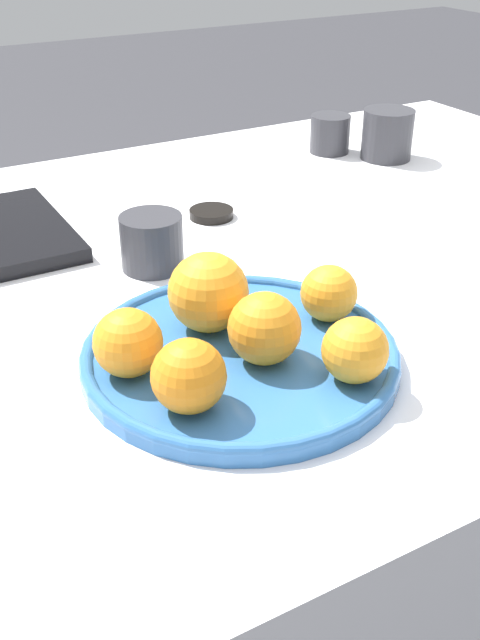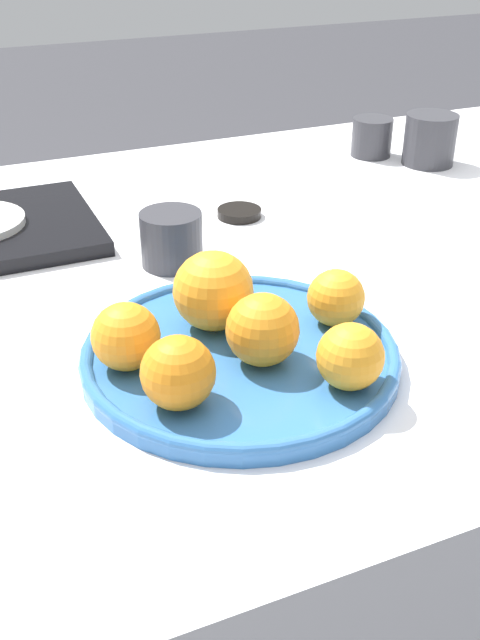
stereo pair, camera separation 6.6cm
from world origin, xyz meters
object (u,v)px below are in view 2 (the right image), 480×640
(orange_3, at_px, (262,330))
(cup_0, at_px, (430,140))
(orange_0, at_px, (213,291))
(orange_1, at_px, (350,357))
(cup_2, at_px, (372,137))
(orange_4, at_px, (178,373))
(soy_dish, at_px, (239,213))
(orange_5, at_px, (337,298))
(orange_2, at_px, (126,337))
(cup_1, at_px, (171,239))
(fruit_platter, at_px, (240,354))

(orange_3, distance_m, cup_0, 0.71)
(orange_0, height_order, orange_1, orange_0)
(orange_1, distance_m, cup_2, 0.74)
(orange_4, distance_m, soy_dish, 0.48)
(orange_5, bearing_deg, orange_4, -160.44)
(cup_0, bearing_deg, soy_dish, -166.78)
(orange_2, relative_size, orange_4, 0.99)
(orange_1, relative_size, soy_dish, 0.98)
(orange_3, xyz_separation_m, cup_0, (0.53, 0.47, -0.01))
(cup_0, relative_size, cup_1, 1.13)
(orange_1, height_order, orange_2, orange_2)
(orange_3, distance_m, cup_2, 0.72)
(orange_4, bearing_deg, orange_2, 107.88)
(orange_4, bearing_deg, orange_1, -12.53)
(cup_1, bearing_deg, cup_2, 31.01)
(cup_2, bearing_deg, fruit_platter, -132.37)
(cup_1, bearing_deg, orange_1, -80.52)
(orange_3, bearing_deg, orange_1, -50.51)
(fruit_platter, relative_size, orange_1, 5.08)
(orange_4, distance_m, cup_2, 0.81)
(orange_3, bearing_deg, cup_0, 41.62)
(fruit_platter, distance_m, orange_5, 0.12)
(soy_dish, bearing_deg, orange_1, -100.49)
(orange_2, relative_size, orange_5, 1.09)
(orange_1, xyz_separation_m, orange_3, (-0.06, 0.07, 0.00))
(orange_5, xyz_separation_m, cup_0, (0.43, 0.43, -0.00))
(cup_2, bearing_deg, cup_1, -148.99)
(orange_2, relative_size, cup_0, 0.75)
(orange_1, bearing_deg, cup_1, 99.48)
(orange_3, bearing_deg, orange_2, 160.41)
(orange_5, bearing_deg, orange_2, 178.26)
(orange_5, bearing_deg, orange_3, -160.36)
(orange_3, relative_size, cup_2, 1.01)
(orange_2, xyz_separation_m, cup_0, (0.65, 0.43, -0.01))
(fruit_platter, height_order, orange_2, orange_2)
(soy_dish, bearing_deg, cup_2, 27.49)
(orange_3, bearing_deg, orange_0, 102.64)
(fruit_platter, relative_size, orange_5, 5.26)
(orange_4, relative_size, cup_1, 0.86)
(cup_0, distance_m, cup_1, 0.57)
(orange_0, bearing_deg, cup_1, 84.57)
(orange_1, height_order, cup_2, orange_1)
(orange_3, height_order, cup_2, orange_3)
(orange_2, distance_m, soy_dish, 0.43)
(orange_2, bearing_deg, orange_0, 20.09)
(orange_2, xyz_separation_m, orange_5, (0.22, -0.01, -0.00))
(orange_1, relative_size, cup_1, 0.80)
(orange_4, distance_m, cup_1, 0.32)
(orange_5, xyz_separation_m, cup_2, (0.36, 0.51, -0.01))
(orange_0, height_order, cup_1, orange_0)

